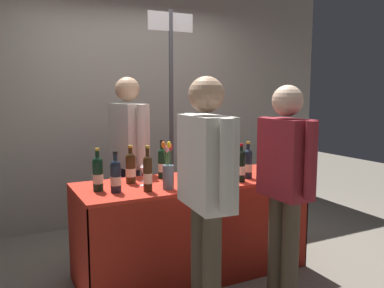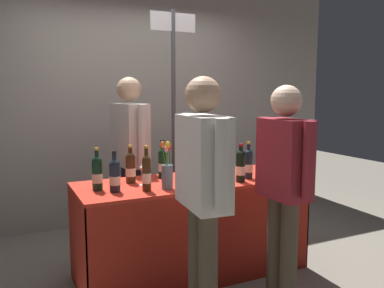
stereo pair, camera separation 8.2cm
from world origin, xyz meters
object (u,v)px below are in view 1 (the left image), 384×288
Objects in this scene: wine_glass_mid at (145,170)px; taster_foreground_right at (206,180)px; featured_wine_bottle at (131,167)px; wine_glass_near_taster at (144,173)px; wine_glass_near_vendor at (240,163)px; flower_vase at (168,172)px; booth_signpost at (171,101)px; vendor_presenter at (129,148)px; display_bottle_0 at (194,165)px; tasting_table at (192,209)px.

wine_glass_mid is 0.89m from taster_foreground_right.
wine_glass_near_taster is (0.06, -0.13, -0.03)m from featured_wine_bottle.
wine_glass_near_vendor is at bearing -3.56° from featured_wine_bottle.
flower_vase is at bearing 6.63° from taster_foreground_right.
booth_signpost is at bearing 53.21° from wine_glass_mid.
featured_wine_bottle is 0.37m from flower_vase.
vendor_presenter is at bearing -156.14° from booth_signpost.
display_bottle_0 is 2.36× the size of wine_glass_near_taster.
wine_glass_near_taster is at bearing -63.72° from featured_wine_bottle.
featured_wine_bottle is at bearing 17.92° from taster_foreground_right.
display_bottle_0 is 0.15× the size of booth_signpost.
flower_vase is at bearing -115.29° from booth_signpost.
wine_glass_mid is 0.08× the size of taster_foreground_right.
vendor_presenter is (0.04, 0.54, 0.11)m from wine_glass_mid.
display_bottle_0 is at bearing -105.09° from booth_signpost.
booth_signpost reaches higher than vendor_presenter.
tasting_table is 0.90m from taster_foreground_right.
wine_glass_near_taster is 0.23m from flower_vase.
tasting_table is at bearing -104.00° from booth_signpost.
booth_signpost is (0.29, 1.06, 0.48)m from display_bottle_0.
taster_foreground_right is (0.03, -1.43, -0.03)m from vendor_presenter.
flower_vase is 0.23× the size of taster_foreground_right.
wine_glass_mid is 0.56m from vendor_presenter.
wine_glass_mid is 0.91× the size of wine_glass_near_taster.
taster_foreground_right is (0.07, -0.89, 0.09)m from wine_glass_mid.
booth_signpost is (0.59, 0.79, 0.54)m from wine_glass_mid.
vendor_presenter is (-0.31, 0.68, 0.45)m from tasting_table.
wine_glass_near_taster is at bearing 15.36° from taster_foreground_right.
featured_wine_bottle is 0.88× the size of display_bottle_0.
vendor_presenter reaches higher than display_bottle_0.
flower_vase is (-0.82, -0.26, 0.04)m from wine_glass_near_vendor.
taster_foreground_right reaches higher than tasting_table.
wine_glass_near_vendor is (1.00, -0.06, -0.04)m from featured_wine_bottle.
vendor_presenter is 0.71× the size of booth_signpost.
wine_glass_mid is at bearing -126.79° from booth_signpost.
booth_signpost is at bearing 76.00° from tasting_table.
wine_glass_near_vendor is at bearing 7.13° from tasting_table.
wine_glass_mid is (-0.30, 0.27, -0.06)m from display_bottle_0.
booth_signpost is at bearing 55.08° from wine_glass_near_taster.
featured_wine_bottle reaches higher than wine_glass_mid.
flower_vase reaches higher than display_bottle_0.
flower_vase is 1.33m from booth_signpost.
wine_glass_mid is 0.08× the size of vendor_presenter.
wine_glass_near_taster is at bearing -124.92° from booth_signpost.
wine_glass_near_taster is at bearing 160.26° from display_bottle_0.
wine_glass_near_vendor is 1.05m from booth_signpost.
wine_glass_near_taster reaches higher than wine_glass_near_vendor.
wine_glass_near_vendor is at bearing -71.55° from booth_signpost.
booth_signpost is at bearing 107.24° from vendor_presenter.
display_bottle_0 is 0.39m from wine_glass_near_taster.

